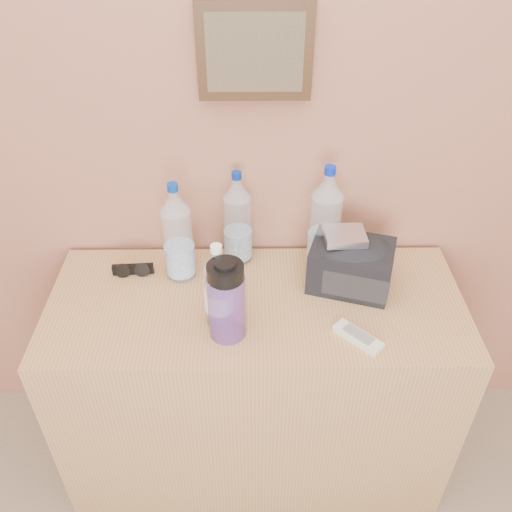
{
  "coord_description": "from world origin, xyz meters",
  "views": [
    {
      "loc": [
        0.02,
        0.56,
        1.84
      ],
      "look_at": [
        0.04,
        1.71,
        0.94
      ],
      "focal_mm": 38.0,
      "sensor_mm": 36.0,
      "label": 1
    }
  ],
  "objects_px": {
    "pet_large_a": "(178,237)",
    "ac_remote": "(358,337)",
    "nalgene_bottle": "(227,300)",
    "pet_large_b": "(238,222)",
    "dresser": "(256,385)",
    "pet_small": "(219,290)",
    "toiletry_bag": "(351,263)",
    "foil_packet": "(345,236)",
    "sunglasses": "(133,269)",
    "pet_large_c": "(325,224)"
  },
  "relations": [
    {
      "from": "pet_small",
      "to": "sunglasses",
      "type": "height_order",
      "value": "pet_small"
    },
    {
      "from": "sunglasses",
      "to": "foil_packet",
      "type": "xyz_separation_m",
      "value": [
        0.63,
        -0.05,
        0.16
      ]
    },
    {
      "from": "dresser",
      "to": "pet_large_a",
      "type": "xyz_separation_m",
      "value": [
        -0.23,
        0.13,
        0.52
      ]
    },
    {
      "from": "toiletry_bag",
      "to": "pet_large_b",
      "type": "bearing_deg",
      "value": 175.76
    },
    {
      "from": "pet_large_a",
      "to": "foil_packet",
      "type": "bearing_deg",
      "value": -4.84
    },
    {
      "from": "ac_remote",
      "to": "pet_small",
      "type": "bearing_deg",
      "value": -146.71
    },
    {
      "from": "nalgene_bottle",
      "to": "ac_remote",
      "type": "relative_size",
      "value": 1.74
    },
    {
      "from": "pet_small",
      "to": "foil_packet",
      "type": "height_order",
      "value": "pet_small"
    },
    {
      "from": "sunglasses",
      "to": "ac_remote",
      "type": "relative_size",
      "value": 0.9
    },
    {
      "from": "nalgene_bottle",
      "to": "foil_packet",
      "type": "relative_size",
      "value": 2.11
    },
    {
      "from": "foil_packet",
      "to": "toiletry_bag",
      "type": "bearing_deg",
      "value": -19.83
    },
    {
      "from": "nalgene_bottle",
      "to": "pet_large_b",
      "type": "bearing_deg",
      "value": 85.79
    },
    {
      "from": "pet_large_a",
      "to": "nalgene_bottle",
      "type": "xyz_separation_m",
      "value": [
        0.15,
        -0.25,
        -0.02
      ]
    },
    {
      "from": "ac_remote",
      "to": "toiletry_bag",
      "type": "height_order",
      "value": "toiletry_bag"
    },
    {
      "from": "pet_large_b",
      "to": "toiletry_bag",
      "type": "distance_m",
      "value": 0.36
    },
    {
      "from": "pet_large_a",
      "to": "pet_large_b",
      "type": "xyz_separation_m",
      "value": [
        0.17,
        0.08,
        -0.0
      ]
    },
    {
      "from": "pet_large_b",
      "to": "toiletry_bag",
      "type": "xyz_separation_m",
      "value": [
        0.34,
        -0.13,
        -0.06
      ]
    },
    {
      "from": "pet_large_b",
      "to": "pet_large_c",
      "type": "distance_m",
      "value": 0.27
    },
    {
      "from": "pet_large_b",
      "to": "pet_large_c",
      "type": "relative_size",
      "value": 0.9
    },
    {
      "from": "pet_large_a",
      "to": "foil_packet",
      "type": "distance_m",
      "value": 0.49
    },
    {
      "from": "pet_large_b",
      "to": "pet_small",
      "type": "xyz_separation_m",
      "value": [
        -0.05,
        -0.28,
        -0.02
      ]
    },
    {
      "from": "dresser",
      "to": "ac_remote",
      "type": "distance_m",
      "value": 0.5
    },
    {
      "from": "pet_large_b",
      "to": "pet_large_c",
      "type": "bearing_deg",
      "value": -7.61
    },
    {
      "from": "dresser",
      "to": "pet_large_a",
      "type": "relative_size",
      "value": 3.79
    },
    {
      "from": "ac_remote",
      "to": "pet_large_b",
      "type": "bearing_deg",
      "value": 177.09
    },
    {
      "from": "foil_packet",
      "to": "nalgene_bottle",
      "type": "bearing_deg",
      "value": -147.92
    },
    {
      "from": "toiletry_bag",
      "to": "foil_packet",
      "type": "relative_size",
      "value": 2.02
    },
    {
      "from": "pet_large_b",
      "to": "nalgene_bottle",
      "type": "bearing_deg",
      "value": -94.21
    },
    {
      "from": "nalgene_bottle",
      "to": "foil_packet",
      "type": "bearing_deg",
      "value": 32.08
    },
    {
      "from": "pet_large_a",
      "to": "sunglasses",
      "type": "relative_size",
      "value": 2.55
    },
    {
      "from": "dresser",
      "to": "foil_packet",
      "type": "xyz_separation_m",
      "value": [
        0.26,
        0.08,
        0.55
      ]
    },
    {
      "from": "pet_large_a",
      "to": "pet_small",
      "type": "relative_size",
      "value": 1.23
    },
    {
      "from": "pet_small",
      "to": "toiletry_bag",
      "type": "relative_size",
      "value": 1.11
    },
    {
      "from": "pet_large_a",
      "to": "ac_remote",
      "type": "bearing_deg",
      "value": -29.3
    },
    {
      "from": "pet_large_c",
      "to": "sunglasses",
      "type": "bearing_deg",
      "value": -176.21
    },
    {
      "from": "pet_large_b",
      "to": "sunglasses",
      "type": "relative_size",
      "value": 2.46
    },
    {
      "from": "dresser",
      "to": "pet_small",
      "type": "bearing_deg",
      "value": -142.5
    },
    {
      "from": "foil_packet",
      "to": "dresser",
      "type": "bearing_deg",
      "value": -161.66
    },
    {
      "from": "toiletry_bag",
      "to": "pet_large_c",
      "type": "bearing_deg",
      "value": 143.83
    },
    {
      "from": "dresser",
      "to": "pet_large_b",
      "type": "xyz_separation_m",
      "value": [
        -0.05,
        0.21,
        0.52
      ]
    },
    {
      "from": "pet_large_b",
      "to": "pet_large_c",
      "type": "xyz_separation_m",
      "value": [
        0.26,
        -0.04,
        0.02
      ]
    },
    {
      "from": "toiletry_bag",
      "to": "foil_packet",
      "type": "distance_m",
      "value": 0.1
    },
    {
      "from": "nalgene_bottle",
      "to": "pet_large_c",
      "type": "bearing_deg",
      "value": 45.8
    },
    {
      "from": "dresser",
      "to": "ac_remote",
      "type": "bearing_deg",
      "value": -29.68
    },
    {
      "from": "dresser",
      "to": "pet_large_b",
      "type": "height_order",
      "value": "pet_large_b"
    },
    {
      "from": "dresser",
      "to": "pet_small",
      "type": "height_order",
      "value": "pet_small"
    },
    {
      "from": "nalgene_bottle",
      "to": "foil_packet",
      "type": "xyz_separation_m",
      "value": [
        0.33,
        0.21,
        0.05
      ]
    },
    {
      "from": "dresser",
      "to": "nalgene_bottle",
      "type": "relative_size",
      "value": 4.98
    },
    {
      "from": "dresser",
      "to": "sunglasses",
      "type": "xyz_separation_m",
      "value": [
        -0.38,
        0.13,
        0.4
      ]
    },
    {
      "from": "pet_large_a",
      "to": "dresser",
      "type": "bearing_deg",
      "value": -28.84
    }
  ]
}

